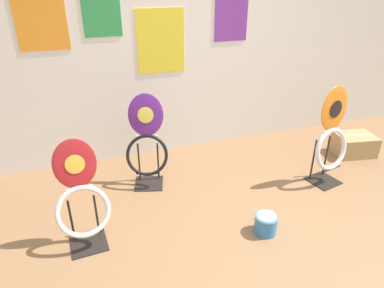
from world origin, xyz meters
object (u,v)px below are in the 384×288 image
at_px(toilet_seat_display_orange_sun, 332,139).
at_px(storage_box, 354,144).
at_px(toilet_seat_display_crimson_swirl, 81,200).
at_px(paint_can, 266,223).
at_px(toilet_seat_display_purple_note, 147,142).

bearing_deg(toilet_seat_display_orange_sun, storage_box, 28.38).
height_order(toilet_seat_display_crimson_swirl, paint_can, toilet_seat_display_crimson_swirl).
bearing_deg(toilet_seat_display_purple_note, paint_can, -54.92).
relative_size(toilet_seat_display_purple_note, storage_box, 1.92).
height_order(toilet_seat_display_crimson_swirl, storage_box, toilet_seat_display_crimson_swirl).
bearing_deg(paint_can, toilet_seat_display_orange_sun, 26.63).
bearing_deg(paint_can, toilet_seat_display_crimson_swirl, 165.92).
height_order(toilet_seat_display_orange_sun, toilet_seat_display_purple_note, toilet_seat_display_orange_sun).
bearing_deg(toilet_seat_display_crimson_swirl, toilet_seat_display_purple_note, 47.08).
distance_m(toilet_seat_display_orange_sun, toilet_seat_display_crimson_swirl, 2.39).
height_order(toilet_seat_display_orange_sun, toilet_seat_display_crimson_swirl, toilet_seat_display_orange_sun).
height_order(toilet_seat_display_purple_note, paint_can, toilet_seat_display_purple_note).
relative_size(toilet_seat_display_purple_note, paint_can, 4.91).
xyz_separation_m(toilet_seat_display_crimson_swirl, toilet_seat_display_purple_note, (0.66, 0.71, 0.05)).
bearing_deg(toilet_seat_display_orange_sun, toilet_seat_display_purple_note, 161.49).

